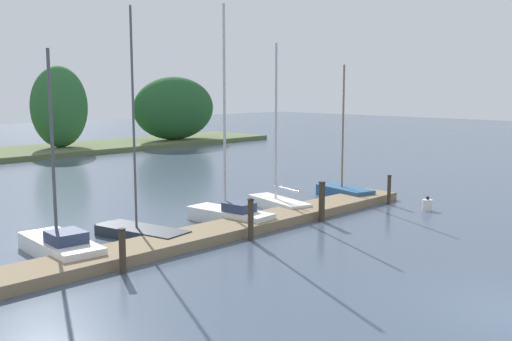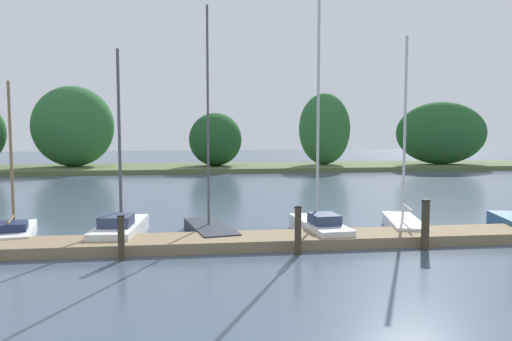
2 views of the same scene
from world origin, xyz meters
name	(u,v)px [view 1 (image 1 of 2)]	position (x,y,z in m)	size (l,w,h in m)	color
dock_pier	(219,231)	(0.00, 10.78, 0.17)	(21.37, 1.80, 0.35)	#847051
sailboat_1	(59,244)	(-5.32, 12.53, 0.39)	(1.70, 4.15, 6.58)	white
sailboat_2	(139,230)	(-2.20, 12.64, 0.31)	(1.91, 3.95, 8.16)	#232833
sailboat_3	(228,212)	(1.68, 12.07, 0.44)	(1.53, 4.04, 8.54)	white
sailboat_4	(277,201)	(5.07, 12.55, 0.36)	(1.83, 3.79, 7.25)	white
sailboat_5	(343,191)	(9.33, 12.06, 0.34)	(1.79, 3.35, 6.42)	#285684
mooring_piling_1	(122,251)	(-4.90, 9.54, 0.68)	(0.23, 0.23, 1.34)	#3D3323
mooring_piling_2	(251,220)	(0.37, 9.52, 0.75)	(0.24, 0.24, 1.49)	#3D3323
mooring_piling_3	(322,201)	(4.52, 9.60, 0.81)	(0.29, 0.29, 1.62)	#3D3323
mooring_piling_4	(389,190)	(9.42, 9.53, 0.69)	(0.19, 0.19, 1.37)	#3D3323
channel_buoy_0	(427,205)	(9.45, 7.59, 0.25)	(0.44, 0.44, 0.63)	white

